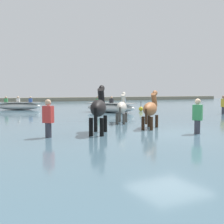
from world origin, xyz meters
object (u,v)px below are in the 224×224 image
at_px(boat_distant_east, 19,106).
at_px(person_wading_mid, 48,123).
at_px(horse_lead_chestnut, 151,110).
at_px(person_onlooker_right, 197,121).
at_px(channel_buoy, 141,109).
at_px(horse_trailing_pinto, 122,108).
at_px(person_onlooker_left, 223,107).
at_px(boat_far_inshore, 110,108).
at_px(horse_flank_black, 99,109).

distance_m(boat_distant_east, person_wading_mid, 14.91).
height_order(horse_lead_chestnut, person_onlooker_right, horse_lead_chestnut).
bearing_deg(channel_buoy, horse_trailing_pinto, -129.90).
height_order(boat_distant_east, person_onlooker_left, person_onlooker_left).
bearing_deg(person_onlooker_left, horse_trailing_pinto, -170.00).
relative_size(person_wading_mid, channel_buoy, 2.15).
xyz_separation_m(person_onlooker_right, person_onlooker_left, (7.95, 5.68, 0.00)).
bearing_deg(person_onlooker_left, boat_far_inshore, 140.44).
height_order(horse_trailing_pinto, horse_flank_black, horse_flank_black).
bearing_deg(channel_buoy, boat_far_inshore, -176.36).
distance_m(horse_trailing_pinto, channel_buoy, 8.49).
distance_m(person_wading_mid, channel_buoy, 13.20).
distance_m(horse_flank_black, person_onlooker_left, 11.67).
relative_size(horse_flank_black, boat_distant_east, 0.59).
bearing_deg(horse_trailing_pinto, channel_buoy, 50.10).
bearing_deg(horse_lead_chestnut, boat_distant_east, 100.04).
xyz_separation_m(horse_lead_chestnut, channel_buoy, (5.39, 8.71, -0.56)).
xyz_separation_m(horse_flank_black, person_onlooker_left, (10.95, 4.02, -0.39)).
bearing_deg(person_onlooker_right, channel_buoy, 65.71).
xyz_separation_m(boat_far_inshore, person_onlooker_right, (-2.11, -10.50, 0.11)).
bearing_deg(person_onlooker_left, person_onlooker_right, -144.43).
distance_m(boat_far_inshore, channel_buoy, 2.71).
xyz_separation_m(boat_far_inshore, boat_distant_east, (-5.25, 5.95, -0.02)).
height_order(horse_lead_chestnut, horse_flank_black, horse_flank_black).
distance_m(person_onlooker_right, person_onlooker_left, 9.77).
height_order(boat_far_inshore, person_wading_mid, person_wading_mid).
distance_m(horse_trailing_pinto, person_onlooker_right, 4.22).
distance_m(person_onlooker_left, channel_buoy, 5.90).
distance_m(horse_lead_chestnut, boat_far_inshore, 8.96).
height_order(horse_trailing_pinto, boat_far_inshore, horse_trailing_pinto).
bearing_deg(channel_buoy, person_onlooker_left, -57.91).
bearing_deg(boat_distant_east, horse_trailing_pinto, -78.40).
xyz_separation_m(horse_lead_chestnut, person_onlooker_left, (8.52, 3.72, -0.27)).
relative_size(horse_lead_chestnut, horse_flank_black, 0.91).
xyz_separation_m(horse_lead_chestnut, person_wading_mid, (-4.22, -0.33, -0.27)).
xyz_separation_m(boat_far_inshore, person_wading_mid, (-6.91, -8.86, 0.11)).
xyz_separation_m(horse_flank_black, person_onlooker_right, (3.00, -1.66, -0.39)).
distance_m(horse_flank_black, person_onlooker_right, 3.45).
height_order(horse_flank_black, person_onlooker_right, horse_flank_black).
xyz_separation_m(horse_trailing_pinto, boat_distant_east, (-2.52, 12.28, -0.37)).
height_order(boat_far_inshore, person_onlooker_left, person_onlooker_left).
relative_size(boat_far_inshore, person_onlooker_right, 2.20).
relative_size(boat_far_inshore, person_wading_mid, 2.20).
bearing_deg(person_onlooker_left, horse_lead_chestnut, -156.42).
height_order(person_onlooker_left, channel_buoy, person_onlooker_left).
xyz_separation_m(horse_flank_black, boat_far_inshore, (5.11, 8.84, -0.50)).
bearing_deg(boat_far_inshore, channel_buoy, 3.64).
xyz_separation_m(person_wading_mid, person_onlooker_left, (12.74, 4.05, 0.00)).
height_order(horse_lead_chestnut, boat_far_inshore, horse_lead_chestnut).
relative_size(boat_distant_east, person_onlooker_right, 2.22).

